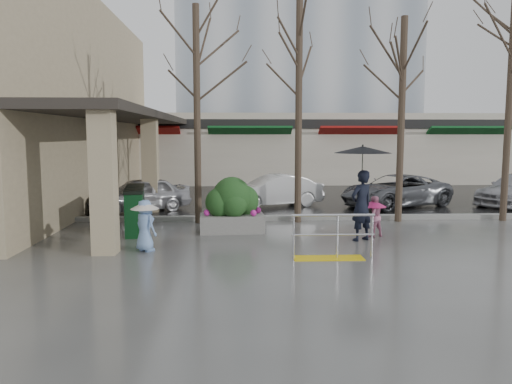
{
  "coord_description": "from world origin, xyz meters",
  "views": [
    {
      "loc": [
        -0.83,
        -12.26,
        2.81
      ],
      "look_at": [
        -0.27,
        0.86,
        1.3
      ],
      "focal_mm": 35.0,
      "sensor_mm": 36.0,
      "label": 1
    }
  ],
  "objects": [
    {
      "name": "child_pink",
      "position": [
        3.0,
        1.2,
        0.66
      ],
      "size": [
        0.7,
        0.7,
        1.13
      ],
      "rotation": [
        0.0,
        0.0,
        3.47
      ],
      "color": "#CA7B9D",
      "rests_on": "ground"
    },
    {
      "name": "curb",
      "position": [
        0.0,
        4.0,
        0.07
      ],
      "size": [
        120.0,
        0.3,
        0.15
      ],
      "primitive_type": "cube",
      "color": "gray",
      "rests_on": "ground"
    },
    {
      "name": "ground",
      "position": [
        0.0,
        0.0,
        0.0
      ],
      "size": [
        120.0,
        120.0,
        0.0
      ],
      "primitive_type": "plane",
      "color": "#51514F",
      "rests_on": "ground"
    },
    {
      "name": "canopy_slab",
      "position": [
        -4.8,
        8.0,
        3.62
      ],
      "size": [
        2.8,
        18.0,
        0.25
      ],
      "primitive_type": "cube",
      "color": "#2D2823",
      "rests_on": "pillar_front"
    },
    {
      "name": "car_b",
      "position": [
        0.69,
        7.09,
        0.63
      ],
      "size": [
        4.05,
        2.5,
        1.26
      ],
      "primitive_type": "imported",
      "rotation": [
        0.0,
        0.0,
        -1.24
      ],
      "color": "silver",
      "rests_on": "ground"
    },
    {
      "name": "child_blue",
      "position": [
        -3.0,
        -0.29,
        0.74
      ],
      "size": [
        0.72,
        0.7,
        1.26
      ],
      "rotation": [
        0.0,
        0.0,
        2.42
      ],
      "color": "#7CA3DD",
      "rests_on": "ground"
    },
    {
      "name": "car_c",
      "position": [
        5.46,
        6.85,
        0.63
      ],
      "size": [
        4.99,
        3.86,
        1.26
      ],
      "primitive_type": "imported",
      "rotation": [
        0.0,
        0.0,
        -1.12
      ],
      "color": "slate",
      "rests_on": "ground"
    },
    {
      "name": "planter",
      "position": [
        -0.91,
        2.04,
        0.77
      ],
      "size": [
        1.89,
        1.09,
        1.61
      ],
      "rotation": [
        0.0,
        0.0,
        0.06
      ],
      "color": "slate",
      "rests_on": "ground"
    },
    {
      "name": "tree_midwest",
      "position": [
        1.2,
        3.6,
        5.23
      ],
      "size": [
        3.2,
        3.2,
        7.0
      ],
      "color": "#382B21",
      "rests_on": "ground"
    },
    {
      "name": "tree_mideast",
      "position": [
        4.5,
        3.6,
        4.86
      ],
      "size": [
        3.2,
        3.2,
        6.5
      ],
      "color": "#382B21",
      "rests_on": "ground"
    },
    {
      "name": "tree_east",
      "position": [
        8.0,
        3.6,
        5.38
      ],
      "size": [
        3.2,
        3.2,
        7.2
      ],
      "color": "#382B21",
      "rests_on": "ground"
    },
    {
      "name": "street_asphalt",
      "position": [
        0.0,
        22.0,
        0.01
      ],
      "size": [
        120.0,
        36.0,
        0.01
      ],
      "primitive_type": "cube",
      "color": "black",
      "rests_on": "ground"
    },
    {
      "name": "tree_west",
      "position": [
        -2.0,
        3.6,
        5.08
      ],
      "size": [
        3.2,
        3.2,
        6.8
      ],
      "color": "#382B21",
      "rests_on": "ground"
    },
    {
      "name": "office_tower",
      "position": [
        4.0,
        30.0,
        12.5
      ],
      "size": [
        18.0,
        12.0,
        25.0
      ],
      "primitive_type": "cube",
      "color": "#8C99A8",
      "rests_on": "ground"
    },
    {
      "name": "woman",
      "position": [
        2.53,
        0.7,
        1.55
      ],
      "size": [
        1.51,
        1.51,
        2.56
      ],
      "rotation": [
        0.0,
        0.0,
        3.67
      ],
      "color": "black",
      "rests_on": "ground"
    },
    {
      "name": "storefront_row",
      "position": [
        2.0,
        17.97,
        2.01
      ],
      "size": [
        34.0,
        6.74,
        4.0
      ],
      "color": "beige",
      "rests_on": "ground"
    },
    {
      "name": "handrail",
      "position": [
        1.36,
        -1.2,
        0.38
      ],
      "size": [
        1.9,
        0.5,
        1.03
      ],
      "color": "yellow",
      "rests_on": "ground"
    },
    {
      "name": "pillar_front",
      "position": [
        -3.9,
        -0.5,
        1.75
      ],
      "size": [
        0.55,
        0.55,
        3.5
      ],
      "primitive_type": "cube",
      "color": "tan",
      "rests_on": "ground"
    },
    {
      "name": "car_a",
      "position": [
        -4.33,
        6.03,
        0.63
      ],
      "size": [
        3.93,
        3.19,
        1.26
      ],
      "primitive_type": "imported",
      "rotation": [
        0.0,
        0.0,
        -1.03
      ],
      "color": "silver",
      "rests_on": "ground"
    },
    {
      "name": "near_building",
      "position": [
        -9.0,
        8.0,
        4.0
      ],
      "size": [
        6.0,
        18.0,
        8.0
      ],
      "primitive_type": "cube",
      "color": "tan",
      "rests_on": "ground"
    },
    {
      "name": "news_boxes",
      "position": [
        -3.74,
        2.27,
        0.65
      ],
      "size": [
        0.88,
        2.38,
        1.3
      ],
      "rotation": [
        0.0,
        0.0,
        0.16
      ],
      "color": "#0D3B19",
      "rests_on": "ground"
    },
    {
      "name": "pillar_back",
      "position": [
        -3.9,
        6.0,
        1.75
      ],
      "size": [
        0.55,
        0.55,
        3.5
      ],
      "primitive_type": "cube",
      "color": "tan",
      "rests_on": "ground"
    }
  ]
}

